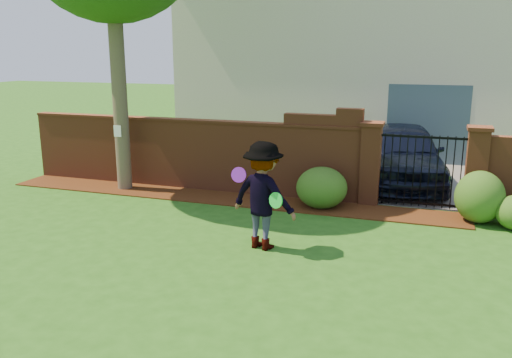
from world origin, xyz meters
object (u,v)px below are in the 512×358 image
(car, at_px, (404,156))
(frisbee_purple, at_px, (239,175))
(frisbee_green, at_px, (276,200))
(man, at_px, (262,196))

(car, height_order, frisbee_purple, car)
(car, bearing_deg, frisbee_purple, -124.72)
(car, bearing_deg, frisbee_green, -117.43)
(man, distance_m, frisbee_purple, 0.54)
(man, height_order, frisbee_purple, man)
(car, relative_size, man, 2.42)
(car, xyz_separation_m, man, (-2.10, -5.35, 0.17))
(frisbee_purple, xyz_separation_m, frisbee_green, (0.73, -0.20, -0.34))
(frisbee_purple, bearing_deg, car, 65.17)
(man, bearing_deg, car, -96.43)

